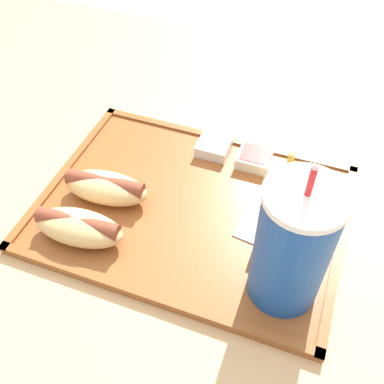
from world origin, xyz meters
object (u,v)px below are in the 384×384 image
object	(u,v)px
hot_dog_far	(79,227)
sauce_cup_ketchup	(254,158)
soda_cup	(293,247)
sauce_cup_mayo	(214,146)
fries_carton	(293,208)
hot_dog_near	(106,187)

from	to	relation	value
hot_dog_far	sauce_cup_ketchup	size ratio (longest dim) A/B	2.53
soda_cup	sauce_cup_mayo	bearing A→B (deg)	-52.91
sauce_cup_mayo	fries_carton	bearing A→B (deg)	143.71
fries_carton	sauce_cup_ketchup	size ratio (longest dim) A/B	2.40
fries_carton	sauce_cup_ketchup	bearing A→B (deg)	-52.74
soda_cup	hot_dog_far	distance (m)	0.28
soda_cup	sauce_cup_ketchup	size ratio (longest dim) A/B	4.14
hot_dog_near	fries_carton	size ratio (longest dim) A/B	1.06
hot_dog_near	sauce_cup_mayo	distance (m)	0.19
soda_cup	fries_carton	xyz separation A→B (m)	(0.01, -0.10, -0.05)
hot_dog_far	hot_dog_near	xyz separation A→B (m)	(0.00, -0.08, 0.00)
soda_cup	sauce_cup_ketchup	xyz separation A→B (m)	(0.09, -0.20, -0.08)
hot_dog_far	sauce_cup_ketchup	world-z (taller)	hot_dog_far
soda_cup	sauce_cup_ketchup	bearing A→B (deg)	-66.26
sauce_cup_mayo	sauce_cup_ketchup	bearing A→B (deg)	176.63
fries_carton	sauce_cup_mayo	world-z (taller)	fries_carton
fries_carton	hot_dog_near	bearing A→B (deg)	9.07
soda_cup	sauce_cup_mayo	size ratio (longest dim) A/B	4.14
sauce_cup_ketchup	hot_dog_far	bearing A→B (deg)	50.66
fries_carton	sauce_cup_ketchup	distance (m)	0.13
soda_cup	hot_dog_near	bearing A→B (deg)	-12.30
sauce_cup_ketchup	hot_dog_near	bearing A→B (deg)	38.62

